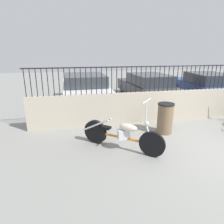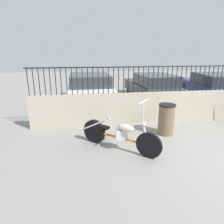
# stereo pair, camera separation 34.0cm
# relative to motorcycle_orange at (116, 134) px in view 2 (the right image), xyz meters

# --- Properties ---
(low_wall) EXTENTS (10.07, 0.18, 1.05)m
(low_wall) POSITION_rel_motorcycle_orange_xyz_m (2.59, 1.68, 0.13)
(low_wall) COLOR #B2A893
(low_wall) RESTS_ON ground_plane
(fence_railing) EXTENTS (10.07, 0.04, 0.84)m
(fence_railing) POSITION_rel_motorcycle_orange_xyz_m (2.59, 1.68, 1.20)
(fence_railing) COLOR black
(fence_railing) RESTS_ON low_wall
(motorcycle_orange) EXTENTS (1.75, 1.50, 1.33)m
(motorcycle_orange) POSITION_rel_motorcycle_orange_xyz_m (0.00, 0.00, 0.00)
(motorcycle_orange) COLOR black
(motorcycle_orange) RESTS_ON ground_plane
(trash_bin) EXTENTS (0.47, 0.47, 0.91)m
(trash_bin) POSITION_rel_motorcycle_orange_xyz_m (1.58, 0.68, 0.06)
(trash_bin) COLOR brown
(trash_bin) RESTS_ON ground_plane
(car_white) EXTENTS (1.93, 4.44, 1.39)m
(car_white) POSITION_rel_motorcycle_orange_xyz_m (-0.47, 4.36, 0.31)
(car_white) COLOR black
(car_white) RESTS_ON ground_plane
(car_dark_grey) EXTENTS (1.97, 4.65, 1.28)m
(car_dark_grey) POSITION_rel_motorcycle_orange_xyz_m (2.63, 4.74, 0.26)
(car_dark_grey) COLOR black
(car_dark_grey) RESTS_ON ground_plane
(car_blue) EXTENTS (2.19, 4.56, 1.31)m
(car_blue) POSITION_rel_motorcycle_orange_xyz_m (5.49, 4.27, 0.27)
(car_blue) COLOR black
(car_blue) RESTS_ON ground_plane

